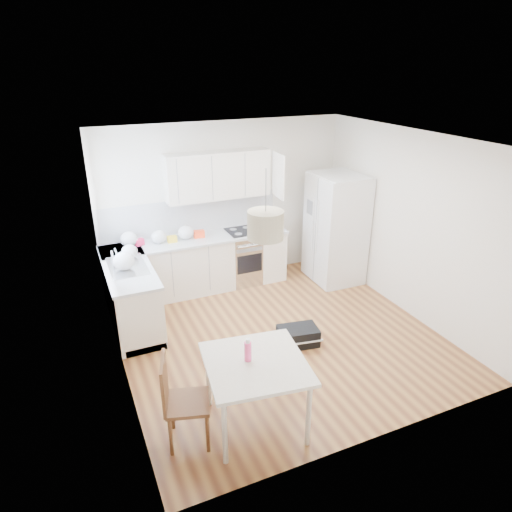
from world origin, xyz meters
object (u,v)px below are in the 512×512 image
Objects in this scene: refrigerator at (336,228)px; dining_table at (256,369)px; gym_bag at (298,336)px; dining_chair at (188,401)px.

refrigerator is 3.82m from dining_table.
gym_bag is at bearing 52.90° from dining_table.
dining_chair is at bearing -140.69° from refrigerator.
refrigerator is 1.87× the size of dining_chair.
dining_chair is (-3.39, -2.64, -0.43)m from refrigerator.
dining_table is at bearing -133.49° from refrigerator.
dining_chair reaches higher than dining_table.
dining_chair is at bearing -177.04° from dining_table.
refrigerator is 2.36m from gym_bag.
dining_table is 0.73m from dining_chair.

